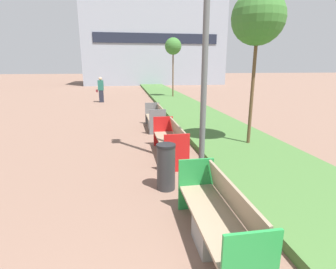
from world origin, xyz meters
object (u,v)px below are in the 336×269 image
Objects in this scene: bench_red_frame at (170,144)px; bench_grey_frame at (156,120)px; bench_green_frame at (218,223)px; litter_bin at (166,167)px; sapling_tree_far at (173,47)px; pedestrian_walking at (101,89)px; sapling_tree_near at (258,19)px.

bench_red_frame is 1.20× the size of bench_grey_frame.
bench_green_frame is at bearing -89.98° from bench_grey_frame.
litter_bin reaches higher than bench_red_frame.
sapling_tree_far reaches higher than litter_bin.
bench_red_frame is at bearing -89.92° from bench_grey_frame.
litter_bin reaches higher than bench_green_frame.
bench_grey_frame is 1.08× the size of pedestrian_walking.
bench_green_frame is at bearing -90.03° from bench_red_frame.
pedestrian_walking is (-2.39, 13.99, 0.41)m from litter_bin.
sapling_tree_near is at bearing 59.18° from bench_green_frame.
bench_green_frame is 16.13m from pedestrian_walking.
pedestrian_walking reaches higher than bench_green_frame.
sapling_tree_far reaches higher than bench_red_frame.
pedestrian_walking is (-2.82, 8.56, 0.53)m from bench_grey_frame.
sapling_tree_near is (2.52, 4.22, 3.38)m from bench_green_frame.
bench_green_frame is at bearing -120.82° from sapling_tree_near.
litter_bin is 0.21× the size of sapling_tree_far.
sapling_tree_far is (2.52, 17.13, 3.50)m from bench_green_frame.
sapling_tree_near is (2.95, 2.33, 3.27)m from litter_bin.
bench_grey_frame is at bearing 90.02° from bench_green_frame.
sapling_tree_near is (2.52, 0.37, 3.38)m from bench_red_frame.
bench_red_frame and bench_grey_frame have the same top height.
sapling_tree_far reaches higher than sapling_tree_near.
litter_bin is at bearing -80.30° from pedestrian_walking.
sapling_tree_near reaches higher than pedestrian_walking.
sapling_tree_far is at bearing 79.04° from litter_bin.
bench_red_frame is 4.23m from sapling_tree_near.
sapling_tree_far is at bearing 79.26° from bench_red_frame.
bench_green_frame is 1.20× the size of pedestrian_walking.
bench_red_frame is 13.96m from sapling_tree_far.
pedestrian_walking is (-2.82, 15.88, 0.52)m from bench_green_frame.
bench_red_frame is at bearing 89.97° from bench_green_frame.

